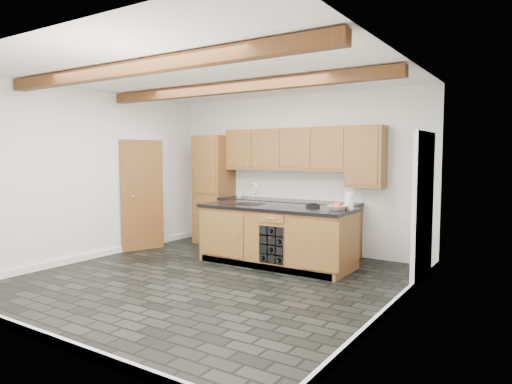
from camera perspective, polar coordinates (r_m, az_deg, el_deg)
ground at (r=6.45m, az=-5.77°, el=-10.90°), size 5.00×5.00×0.00m
room_shell at (r=6.69m, az=-3.60°, el=2.92°), size 5.01×5.00×5.00m
back_cabinetry at (r=8.30m, az=1.83°, el=-0.53°), size 3.65×0.62×2.20m
island at (r=7.21m, az=2.55°, el=-5.44°), size 2.48×0.96×0.93m
faucet at (r=7.48m, az=-0.93°, el=-1.21°), size 0.45×0.40×0.34m
kitchen_scale at (r=7.05m, az=7.13°, el=-1.65°), size 0.21×0.14×0.06m
fruit_bowl at (r=6.74m, az=10.12°, el=-1.93°), size 0.29×0.29×0.07m
fruit_cluster at (r=6.73m, az=10.13°, el=-1.62°), size 0.16×0.17×0.07m
paper_towel at (r=6.85m, az=11.58°, el=-1.08°), size 0.13×0.13×0.25m
mug at (r=8.61m, az=-2.07°, el=-0.38°), size 0.13×0.13×0.09m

